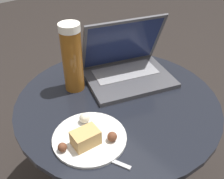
# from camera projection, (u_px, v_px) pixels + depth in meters

# --- Properties ---
(table) EXTENTS (0.74, 0.74, 0.51)m
(table) POSITION_uv_depth(u_px,v_px,m) (117.00, 124.00, 1.03)
(table) COLOR black
(table) RESTS_ON ground_plane
(laptop) EXTENTS (0.39, 0.34, 0.25)m
(laptop) POSITION_uv_depth(u_px,v_px,m) (127.00, 66.00, 1.05)
(laptop) COLOR #47474C
(laptop) RESTS_ON table
(beer_glass) EXTENTS (0.08, 0.08, 0.26)m
(beer_glass) POSITION_uv_depth(u_px,v_px,m) (72.00, 58.00, 0.94)
(beer_glass) COLOR brown
(beer_glass) RESTS_ON table
(snack_plate) EXTENTS (0.23, 0.23, 0.06)m
(snack_plate) POSITION_uv_depth(u_px,v_px,m) (88.00, 137.00, 0.79)
(snack_plate) COLOR silver
(snack_plate) RESTS_ON table
(fork) EXTENTS (0.08, 0.16, 0.00)m
(fork) POSITION_uv_depth(u_px,v_px,m) (101.00, 156.00, 0.74)
(fork) COLOR #B2B2B7
(fork) RESTS_ON table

